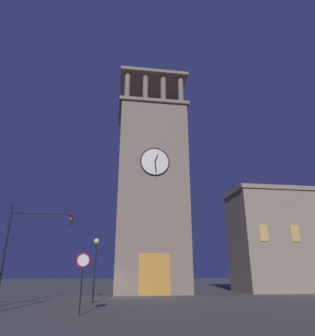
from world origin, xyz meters
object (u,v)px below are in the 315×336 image
object	(u,v)px
street_lamp	(96,256)
no_horn_sign	(83,266)
adjacent_wing_building	(295,239)
clocktower	(151,190)
traffic_signal_near	(27,237)

from	to	relation	value
street_lamp	no_horn_sign	distance (m)	7.22
adjacent_wing_building	street_lamp	bearing A→B (deg)	23.01
clocktower	no_horn_sign	xyz separation A→B (m)	(5.83, 17.06, -9.12)
clocktower	adjacent_wing_building	size ratio (longest dim) A/B	1.92
traffic_signal_near	street_lamp	world-z (taller)	traffic_signal_near
adjacent_wing_building	no_horn_sign	size ratio (longest dim) A/B	4.90
no_horn_sign	street_lamp	bearing A→B (deg)	-92.18
clocktower	traffic_signal_near	distance (m)	17.28
traffic_signal_near	no_horn_sign	bearing A→B (deg)	131.06
traffic_signal_near	street_lamp	xyz separation A→B (m)	(-4.80, -1.97, -1.17)
adjacent_wing_building	street_lamp	xyz separation A→B (m)	(23.50, 9.98, -2.67)
adjacent_wing_building	traffic_signal_near	bearing A→B (deg)	22.90
traffic_signal_near	clocktower	bearing A→B (deg)	-131.13
clocktower	adjacent_wing_building	bearing A→B (deg)	-179.71
clocktower	street_lamp	distance (m)	14.05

